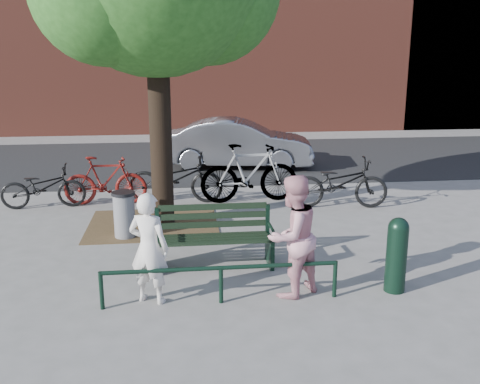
{
  "coord_description": "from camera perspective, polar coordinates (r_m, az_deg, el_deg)",
  "views": [
    {
      "loc": [
        -0.5,
        -7.51,
        3.11
      ],
      "look_at": [
        0.5,
        1.0,
        0.9
      ],
      "focal_mm": 40.0,
      "sensor_mm": 36.0,
      "label": 1
    }
  ],
  "objects": [
    {
      "name": "bollard",
      "position": [
        7.46,
        16.37,
        -6.19
      ],
      "size": [
        0.28,
        0.28,
        1.03
      ],
      "color": "black",
      "rests_on": "ground"
    },
    {
      "name": "person_left",
      "position": [
        6.9,
        -9.69,
        -5.94
      ],
      "size": [
        0.63,
        0.53,
        1.46
      ],
      "primitive_type": "imported",
      "rotation": [
        0.0,
        0.0,
        2.73
      ],
      "color": "silver",
      "rests_on": "ground"
    },
    {
      "name": "dirt_pit",
      "position": [
        10.21,
        -9.24,
        -3.4
      ],
      "size": [
        2.4,
        2.0,
        0.02
      ],
      "primitive_type": "cube",
      "color": "brown",
      "rests_on": "ground"
    },
    {
      "name": "road",
      "position": [
        16.32,
        -4.87,
        3.46
      ],
      "size": [
        40.0,
        7.0,
        0.01
      ],
      "primitive_type": "cube",
      "color": "black",
      "rests_on": "ground"
    },
    {
      "name": "bicycle_a",
      "position": [
        11.79,
        -20.26,
        0.5
      ],
      "size": [
        1.74,
        0.72,
        0.89
      ],
      "primitive_type": "imported",
      "rotation": [
        0.0,
        0.0,
        1.65
      ],
      "color": "black",
      "rests_on": "ground"
    },
    {
      "name": "bicycle_e",
      "position": [
        11.26,
        10.58,
        0.94
      ],
      "size": [
        2.06,
        0.94,
        1.05
      ],
      "primitive_type": "imported",
      "rotation": [
        0.0,
        0.0,
        1.45
      ],
      "color": "black",
      "rests_on": "ground"
    },
    {
      "name": "bicycle_b",
      "position": [
        11.65,
        -14.17,
        1.19
      ],
      "size": [
        1.74,
        0.5,
        1.04
      ],
      "primitive_type": "imported",
      "rotation": [
        0.0,
        0.0,
        1.57
      ],
      "color": "#5A100C",
      "rests_on": "ground"
    },
    {
      "name": "litter_bin",
      "position": [
        9.48,
        -12.24,
        -2.36
      ],
      "size": [
        0.4,
        0.4,
        0.82
      ],
      "color": "gray",
      "rests_on": "ground"
    },
    {
      "name": "parked_car",
      "position": [
        15.05,
        -0.18,
        5.2
      ],
      "size": [
        4.33,
        2.09,
        1.37
      ],
      "primitive_type": "imported",
      "rotation": [
        0.0,
        0.0,
        1.41
      ],
      "color": "slate",
      "rests_on": "ground"
    },
    {
      "name": "guard_railing",
      "position": [
        6.88,
        -2.05,
        -8.69
      ],
      "size": [
        3.06,
        0.06,
        0.51
      ],
      "color": "black",
      "rests_on": "ground"
    },
    {
      "name": "park_bench",
      "position": [
        8.05,
        -2.81,
        -4.63
      ],
      "size": [
        1.74,
        0.54,
        0.97
      ],
      "color": "black",
      "rests_on": "ground"
    },
    {
      "name": "ground",
      "position": [
        8.14,
        -2.73,
        -7.99
      ],
      "size": [
        90.0,
        90.0,
        0.0
      ],
      "primitive_type": "plane",
      "color": "gray",
      "rests_on": "ground"
    },
    {
      "name": "person_right",
      "position": [
        7.01,
        5.61,
        -4.73
      ],
      "size": [
        1.0,
        0.95,
        1.63
      ],
      "primitive_type": "imported",
      "rotation": [
        0.0,
        0.0,
        3.73
      ],
      "color": "#D4929C",
      "rests_on": "ground"
    },
    {
      "name": "bicycle_d",
      "position": [
        11.48,
        1.02,
        2.03
      ],
      "size": [
        2.16,
        0.73,
        1.28
      ],
      "primitive_type": "imported",
      "rotation": [
        0.0,
        0.0,
        1.63
      ],
      "color": "gray",
      "rests_on": "ground"
    },
    {
      "name": "bicycle_c",
      "position": [
        11.56,
        -6.89,
        1.48
      ],
      "size": [
        2.11,
        0.98,
        1.07
      ],
      "primitive_type": "imported",
      "rotation": [
        0.0,
        0.0,
        1.43
      ],
      "color": "black",
      "rests_on": "ground"
    }
  ]
}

